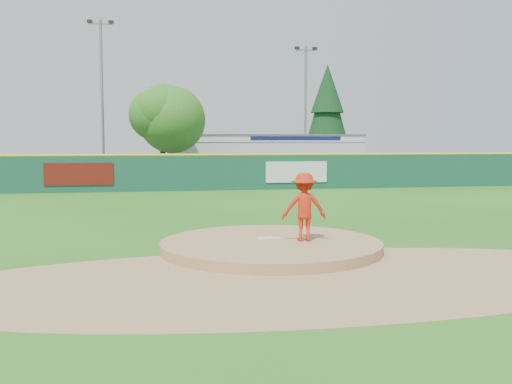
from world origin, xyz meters
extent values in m
plane|color=#286B19|center=(0.00, 0.00, 0.00)|extent=(120.00, 120.00, 0.00)
cylinder|color=#9E774C|center=(0.00, 0.00, 0.00)|extent=(5.50, 5.50, 0.50)
cube|color=white|center=(0.00, 0.30, 0.27)|extent=(0.60, 0.15, 0.04)
cylinder|color=#9E774C|center=(0.00, -3.00, 0.01)|extent=(15.40, 15.40, 0.01)
cube|color=#38383A|center=(0.00, 27.00, 0.01)|extent=(44.00, 16.00, 0.02)
imported|color=red|center=(0.81, -0.14, 1.10)|extent=(1.16, 0.75, 1.70)
imported|color=white|center=(2.69, 22.75, 0.75)|extent=(5.77, 3.97, 1.47)
cube|color=silver|center=(6.00, 32.00, 1.60)|extent=(15.00, 8.00, 3.20)
cube|color=white|center=(6.00, 27.98, 3.00)|extent=(15.00, 0.06, 0.55)
cube|color=#0F194C|center=(8.00, 27.94, 3.00)|extent=(7.00, 0.03, 0.28)
cube|color=#59595B|center=(6.00, 32.00, 3.25)|extent=(15.20, 8.20, 0.12)
cube|color=#62140E|center=(-6.63, 17.92, 1.00)|extent=(3.60, 0.04, 1.20)
cube|color=white|center=(5.39, 17.92, 1.00)|extent=(3.60, 0.04, 1.20)
cube|color=#154736|center=(0.00, 18.00, 1.00)|extent=(40.00, 0.10, 2.00)
cylinder|color=yellow|center=(0.00, 18.00, 2.00)|extent=(40.00, 0.14, 0.14)
cylinder|color=#382314|center=(-2.00, 25.00, 1.30)|extent=(0.36, 0.36, 2.60)
sphere|color=#387F23|center=(-2.00, 25.00, 4.56)|extent=(5.60, 5.60, 5.60)
cylinder|color=#382314|center=(13.00, 36.00, 0.80)|extent=(0.40, 0.40, 1.60)
cone|color=#113A16|center=(13.00, 36.00, 5.55)|extent=(4.40, 4.40, 7.90)
cylinder|color=gray|center=(-6.00, 27.00, 5.50)|extent=(0.20, 0.20, 11.00)
cube|color=gray|center=(-6.00, 27.00, 10.70)|extent=(1.60, 0.10, 0.10)
cube|color=black|center=(-6.70, 27.00, 10.85)|extent=(0.35, 0.25, 0.20)
cube|color=black|center=(-5.30, 27.00, 10.85)|extent=(0.35, 0.25, 0.20)
cylinder|color=gray|center=(9.00, 29.00, 5.00)|extent=(0.20, 0.20, 10.00)
cube|color=gray|center=(9.00, 29.00, 9.70)|extent=(1.60, 0.10, 0.10)
cube|color=black|center=(8.30, 29.00, 9.85)|extent=(0.35, 0.25, 0.20)
cube|color=black|center=(9.70, 29.00, 9.85)|extent=(0.35, 0.25, 0.20)
camera|label=1|loc=(-2.98, -13.73, 2.70)|focal=40.00mm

